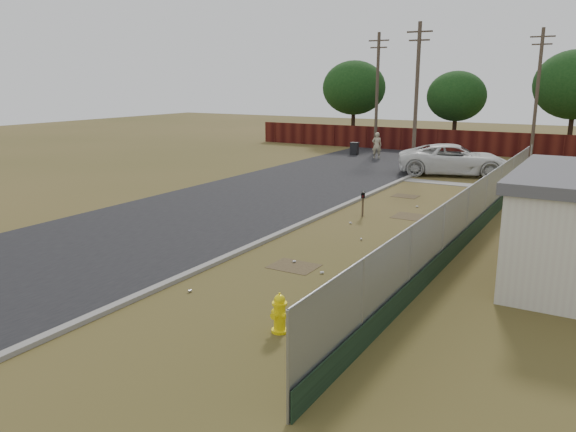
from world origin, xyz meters
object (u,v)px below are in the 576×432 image
Objects in this scene: mailbox at (363,197)px; fire_hydrant at (279,314)px; trash_bin at (354,148)px; pickup_truck at (455,160)px; pedestrian at (377,145)px.

fire_hydrant is at bearing -76.20° from mailbox.
fire_hydrant is 0.98× the size of trash_bin.
trash_bin is (-8.43, 18.26, -0.35)m from mailbox.
pickup_truck is (-2.24, 23.85, 0.47)m from fire_hydrant.
pedestrian is at bearing 38.08° from pickup_truck.
mailbox is at bearing -65.21° from trash_bin.
pedestrian reaches higher than mailbox.
pedestrian is at bearing -25.89° from trash_bin.
pedestrian is (-6.72, 4.47, 0.04)m from pickup_truck.
mailbox is 20.11m from trash_bin.
pickup_truck is 8.07m from pedestrian.
trash_bin is (-2.21, 1.07, -0.46)m from pedestrian.
fire_hydrant is 23.96m from pickup_truck.
pickup_truck is at bearing 87.75° from mailbox.
pickup_truck is 10.52m from trash_bin.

